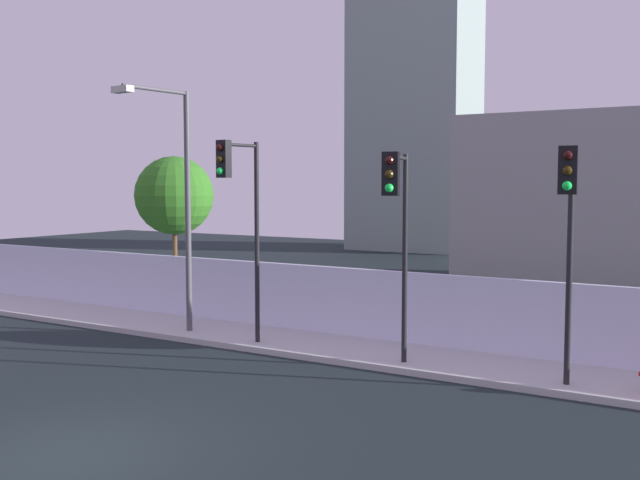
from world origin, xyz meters
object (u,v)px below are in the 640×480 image
(traffic_light_center, at_px, (240,198))
(street_lamp_curbside, at_px, (178,188))
(roadside_tree_leftmost, at_px, (174,196))
(traffic_light_right, at_px, (569,215))
(traffic_light_left, at_px, (397,212))

(traffic_light_center, bearing_deg, street_lamp_curbside, 169.52)
(street_lamp_curbside, bearing_deg, roadside_tree_leftmost, 133.66)
(traffic_light_right, distance_m, street_lamp_curbside, 10.25)
(traffic_light_right, xyz_separation_m, roadside_tree_leftmost, (-13.61, 3.92, 0.19))
(traffic_light_right, distance_m, roadside_tree_leftmost, 14.17)
(traffic_light_left, distance_m, street_lamp_curbside, 6.78)
(street_lamp_curbside, bearing_deg, traffic_light_right, -2.15)
(traffic_light_right, relative_size, roadside_tree_leftmost, 0.93)
(traffic_light_right, height_order, street_lamp_curbside, street_lamp_curbside)
(traffic_light_left, relative_size, street_lamp_curbside, 0.72)
(traffic_light_center, xyz_separation_m, roadside_tree_leftmost, (-5.78, 3.98, -0.05))
(traffic_light_right, relative_size, street_lamp_curbside, 0.73)
(traffic_light_left, bearing_deg, traffic_light_center, 177.92)
(traffic_light_center, bearing_deg, traffic_light_right, 0.44)
(traffic_light_left, height_order, traffic_light_right, traffic_light_right)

